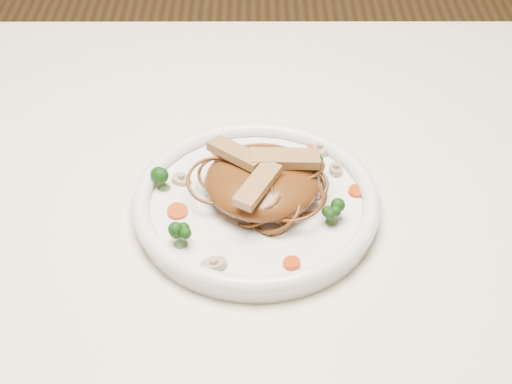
{
  "coord_description": "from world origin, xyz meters",
  "views": [
    {
      "loc": [
        0.06,
        -0.63,
        1.31
      ],
      "look_at": [
        0.06,
        -0.03,
        0.78
      ],
      "focal_mm": 52.72,
      "sensor_mm": 36.0,
      "label": 1
    }
  ],
  "objects": [
    {
      "name": "broccoli_1",
      "position": [
        -0.04,
        -0.0,
        0.78
      ],
      "size": [
        0.03,
        0.03,
        0.03
      ],
      "primitive_type": null,
      "rotation": [
        0.0,
        0.0,
        -0.43
      ],
      "color": "#14410D",
      "rests_on": "plate"
    },
    {
      "name": "mushroom_2",
      "position": [
        -0.02,
        0.01,
        0.77
      ],
      "size": [
        0.03,
        0.03,
        0.01
      ],
      "primitive_type": "cylinder",
      "rotation": [
        0.0,
        0.0,
        -0.37
      ],
      "color": "#C4AF93",
      "rests_on": "plate"
    },
    {
      "name": "chicken_c",
      "position": [
        0.06,
        -0.05,
        0.81
      ],
      "size": [
        0.05,
        0.07,
        0.01
      ],
      "primitive_type": "cube",
      "rotation": [
        0.0,
        0.0,
        4.21
      ],
      "color": "tan",
      "rests_on": "noodle_mound"
    },
    {
      "name": "chicken_a",
      "position": [
        0.09,
        -0.01,
        0.81
      ],
      "size": [
        0.08,
        0.03,
        0.01
      ],
      "primitive_type": "cube",
      "rotation": [
        0.0,
        0.0,
        0.08
      ],
      "color": "tan",
      "rests_on": "noodle_mound"
    },
    {
      "name": "carrot_4",
      "position": [
        0.09,
        -0.12,
        0.77
      ],
      "size": [
        0.02,
        0.02,
        0.0
      ],
      "primitive_type": "cylinder",
      "rotation": [
        0.0,
        0.0,
        0.31
      ],
      "color": "#B63E06",
      "rests_on": "plate"
    },
    {
      "name": "carrot_0",
      "position": [
        0.13,
        0.06,
        0.77
      ],
      "size": [
        0.02,
        0.02,
        0.0
      ],
      "primitive_type": "cylinder",
      "rotation": [
        0.0,
        0.0,
        -0.14
      ],
      "color": "#B63E06",
      "rests_on": "plate"
    },
    {
      "name": "carrot_3",
      "position": [
        0.02,
        0.06,
        0.77
      ],
      "size": [
        0.03,
        0.03,
        0.0
      ],
      "primitive_type": "cylinder",
      "rotation": [
        0.0,
        0.0,
        0.33
      ],
      "color": "#B63E06",
      "rests_on": "plate"
    },
    {
      "name": "mushroom_1",
      "position": [
        0.15,
        0.02,
        0.77
      ],
      "size": [
        0.02,
        0.02,
        0.01
      ],
      "primitive_type": "cylinder",
      "rotation": [
        0.0,
        0.0,
        1.63
      ],
      "color": "#C4AF93",
      "rests_on": "plate"
    },
    {
      "name": "broccoli_2",
      "position": [
        -0.02,
        -0.09,
        0.78
      ],
      "size": [
        0.03,
        0.03,
        0.03
      ],
      "primitive_type": null,
      "rotation": [
        0.0,
        0.0,
        0.06
      ],
      "color": "#14410D",
      "rests_on": "plate"
    },
    {
      "name": "broccoli_3",
      "position": [
        0.14,
        -0.06,
        0.78
      ],
      "size": [
        0.03,
        0.03,
        0.03
      ],
      "primitive_type": null,
      "rotation": [
        0.0,
        0.0,
        0.34
      ],
      "color": "#14410D",
      "rests_on": "plate"
    },
    {
      "name": "plate",
      "position": [
        0.06,
        -0.03,
        0.76
      ],
      "size": [
        0.31,
        0.31,
        0.02
      ],
      "primitive_type": "cylinder",
      "rotation": [
        0.0,
        0.0,
        0.2
      ],
      "color": "white",
      "rests_on": "table"
    },
    {
      "name": "chicken_b",
      "position": [
        0.04,
        0.0,
        0.81
      ],
      "size": [
        0.07,
        0.06,
        0.01
      ],
      "primitive_type": "cube",
      "rotation": [
        0.0,
        0.0,
        2.42
      ],
      "color": "tan",
      "rests_on": "noodle_mound"
    },
    {
      "name": "mushroom_3",
      "position": [
        0.13,
        0.06,
        0.77
      ],
      "size": [
        0.03,
        0.03,
        0.01
      ],
      "primitive_type": "cylinder",
      "rotation": [
        0.0,
        0.0,
        2.03
      ],
      "color": "#C4AF93",
      "rests_on": "plate"
    },
    {
      "name": "noodle_mound",
      "position": [
        0.07,
        -0.02,
        0.79
      ],
      "size": [
        0.13,
        0.13,
        0.04
      ],
      "primitive_type": "ellipsoid",
      "rotation": [
        0.0,
        0.0,
        -0.01
      ],
      "color": "#5D2E11",
      "rests_on": "plate"
    },
    {
      "name": "mushroom_0",
      "position": [
        0.02,
        -0.12,
        0.77
      ],
      "size": [
        0.03,
        0.03,
        0.01
      ],
      "primitive_type": "cylinder",
      "rotation": [
        0.0,
        0.0,
        0.21
      ],
      "color": "#C4AF93",
      "rests_on": "plate"
    },
    {
      "name": "table",
      "position": [
        0.0,
        0.0,
        0.65
      ],
      "size": [
        1.2,
        0.8,
        0.75
      ],
      "color": "#F0E5CB",
      "rests_on": "ground"
    },
    {
      "name": "broccoli_0",
      "position": [
        0.12,
        0.01,
        0.78
      ],
      "size": [
        0.03,
        0.03,
        0.03
      ],
      "primitive_type": null,
      "rotation": [
        0.0,
        0.0,
        -0.13
      ],
      "color": "#14410D",
      "rests_on": "plate"
    },
    {
      "name": "carrot_2",
      "position": [
        0.17,
        -0.01,
        0.77
      ],
      "size": [
        0.02,
        0.02,
        0.0
      ],
      "primitive_type": "cylinder",
      "rotation": [
        0.0,
        0.0,
        0.11
      ],
      "color": "#B63E06",
      "rests_on": "plate"
    },
    {
      "name": "carrot_1",
      "position": [
        -0.02,
        -0.05,
        0.77
      ],
      "size": [
        0.03,
        0.03,
        0.0
      ],
      "primitive_type": "cylinder",
      "rotation": [
        0.0,
        0.0,
        -0.2
      ],
      "color": "#B63E06",
      "rests_on": "plate"
    }
  ]
}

